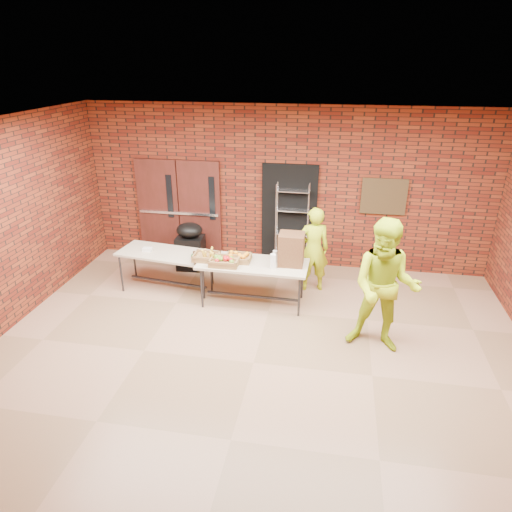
{
  "coord_description": "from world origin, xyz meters",
  "views": [
    {
      "loc": [
        0.96,
        -5.24,
        4.03
      ],
      "look_at": [
        -0.21,
        1.4,
        1.04
      ],
      "focal_mm": 32.0,
      "sensor_mm": 36.0,
      "label": 1
    }
  ],
  "objects_px": {
    "covered_grill": "(190,246)",
    "volunteer_man": "(385,287)",
    "wire_rack": "(292,226)",
    "coffee_dispenser": "(291,249)",
    "table_right": "(253,266)",
    "volunteer_woman": "(313,249)",
    "table_left": "(166,255)"
  },
  "relations": [
    {
      "from": "table_right",
      "to": "volunteer_woman",
      "type": "xyz_separation_m",
      "value": [
        0.98,
        0.71,
        0.09
      ]
    },
    {
      "from": "table_left",
      "to": "table_right",
      "type": "relative_size",
      "value": 0.97
    },
    {
      "from": "wire_rack",
      "to": "volunteer_woman",
      "type": "distance_m",
      "value": 1.04
    },
    {
      "from": "table_right",
      "to": "covered_grill",
      "type": "xyz_separation_m",
      "value": [
        -1.5,
        1.19,
        -0.22
      ]
    },
    {
      "from": "covered_grill",
      "to": "volunteer_man",
      "type": "distance_m",
      "value": 4.23
    },
    {
      "from": "wire_rack",
      "to": "volunteer_woman",
      "type": "relative_size",
      "value": 1.1
    },
    {
      "from": "table_left",
      "to": "table_right",
      "type": "height_order",
      "value": "table_right"
    },
    {
      "from": "coffee_dispenser",
      "to": "covered_grill",
      "type": "xyz_separation_m",
      "value": [
        -2.15,
        1.12,
        -0.56
      ]
    },
    {
      "from": "volunteer_woman",
      "to": "wire_rack",
      "type": "bearing_deg",
      "value": -75.88
    },
    {
      "from": "table_right",
      "to": "covered_grill",
      "type": "distance_m",
      "value": 1.93
    },
    {
      "from": "table_right",
      "to": "coffee_dispenser",
      "type": "height_order",
      "value": "coffee_dispenser"
    },
    {
      "from": "covered_grill",
      "to": "table_right",
      "type": "bearing_deg",
      "value": -41.19
    },
    {
      "from": "volunteer_woman",
      "to": "volunteer_man",
      "type": "distance_m",
      "value": 2.03
    },
    {
      "from": "covered_grill",
      "to": "wire_rack",
      "type": "bearing_deg",
      "value": 9.24
    },
    {
      "from": "table_left",
      "to": "table_right",
      "type": "xyz_separation_m",
      "value": [
        1.67,
        -0.29,
        0.05
      ]
    },
    {
      "from": "table_left",
      "to": "volunteer_man",
      "type": "distance_m",
      "value": 3.98
    },
    {
      "from": "wire_rack",
      "to": "table_right",
      "type": "height_order",
      "value": "wire_rack"
    },
    {
      "from": "table_left",
      "to": "coffee_dispenser",
      "type": "bearing_deg",
      "value": 2.24
    },
    {
      "from": "wire_rack",
      "to": "coffee_dispenser",
      "type": "relative_size",
      "value": 3.2
    },
    {
      "from": "covered_grill",
      "to": "volunteer_man",
      "type": "bearing_deg",
      "value": -33.97
    },
    {
      "from": "table_right",
      "to": "volunteer_woman",
      "type": "height_order",
      "value": "volunteer_woman"
    },
    {
      "from": "table_right",
      "to": "covered_grill",
      "type": "height_order",
      "value": "covered_grill"
    },
    {
      "from": "covered_grill",
      "to": "volunteer_woman",
      "type": "distance_m",
      "value": 2.55
    },
    {
      "from": "wire_rack",
      "to": "table_left",
      "type": "height_order",
      "value": "wire_rack"
    },
    {
      "from": "coffee_dispenser",
      "to": "volunteer_woman",
      "type": "height_order",
      "value": "volunteer_woman"
    },
    {
      "from": "table_left",
      "to": "covered_grill",
      "type": "bearing_deg",
      "value": 87.15
    },
    {
      "from": "wire_rack",
      "to": "coffee_dispenser",
      "type": "height_order",
      "value": "wire_rack"
    },
    {
      "from": "wire_rack",
      "to": "volunteer_woman",
      "type": "bearing_deg",
      "value": -60.08
    },
    {
      "from": "table_left",
      "to": "coffee_dispenser",
      "type": "height_order",
      "value": "coffee_dispenser"
    },
    {
      "from": "table_right",
      "to": "table_left",
      "type": "bearing_deg",
      "value": 171.68
    },
    {
      "from": "covered_grill",
      "to": "volunteer_woman",
      "type": "relative_size",
      "value": 0.61
    },
    {
      "from": "covered_grill",
      "to": "volunteer_man",
      "type": "relative_size",
      "value": 0.48
    }
  ]
}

